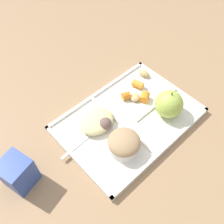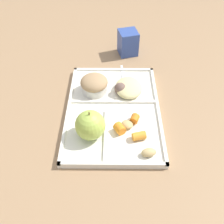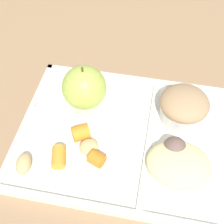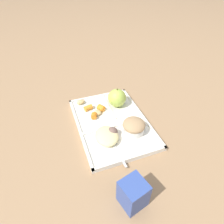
# 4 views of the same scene
# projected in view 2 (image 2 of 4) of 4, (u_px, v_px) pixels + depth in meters

# --- Properties ---
(ground) EXTENTS (6.00, 6.00, 0.00)m
(ground) POSITION_uv_depth(u_px,v_px,m) (114.00, 112.00, 0.78)
(ground) COLOR #997551
(lunch_tray) EXTENTS (0.40, 0.28, 0.02)m
(lunch_tray) POSITION_uv_depth(u_px,v_px,m) (114.00, 111.00, 0.77)
(lunch_tray) COLOR silver
(lunch_tray) RESTS_ON ground
(green_apple) EXTENTS (0.08, 0.08, 0.09)m
(green_apple) POSITION_uv_depth(u_px,v_px,m) (91.00, 125.00, 0.67)
(green_apple) COLOR #A8C14C
(green_apple) RESTS_ON lunch_tray
(bran_muffin) EXTENTS (0.09, 0.09, 0.06)m
(bran_muffin) POSITION_uv_depth(u_px,v_px,m) (95.00, 84.00, 0.80)
(bran_muffin) COLOR silver
(bran_muffin) RESTS_ON lunch_tray
(carrot_slice_edge) EXTENTS (0.03, 0.04, 0.02)m
(carrot_slice_edge) POSITION_uv_depth(u_px,v_px,m) (140.00, 136.00, 0.68)
(carrot_slice_edge) COLOR orange
(carrot_slice_edge) RESTS_ON lunch_tray
(carrot_slice_near_corner) EXTENTS (0.03, 0.03, 0.02)m
(carrot_slice_near_corner) POSITION_uv_depth(u_px,v_px,m) (135.00, 119.00, 0.73)
(carrot_slice_near_corner) COLOR orange
(carrot_slice_near_corner) RESTS_ON lunch_tray
(carrot_slice_center) EXTENTS (0.04, 0.04, 0.03)m
(carrot_slice_center) POSITION_uv_depth(u_px,v_px,m) (121.00, 129.00, 0.70)
(carrot_slice_center) COLOR orange
(carrot_slice_center) RESTS_ON lunch_tray
(potato_chunk_browned) EXTENTS (0.03, 0.04, 0.02)m
(potato_chunk_browned) POSITION_uv_depth(u_px,v_px,m) (150.00, 152.00, 0.65)
(potato_chunk_browned) COLOR tan
(potato_chunk_browned) RESTS_ON lunch_tray
(potato_chunk_large) EXTENTS (0.05, 0.05, 0.02)m
(potato_chunk_large) POSITION_uv_depth(u_px,v_px,m) (128.00, 124.00, 0.72)
(potato_chunk_large) COLOR tan
(potato_chunk_large) RESTS_ON lunch_tray
(egg_noodle_pile) EXTENTS (0.10, 0.09, 0.03)m
(egg_noodle_pile) POSITION_uv_depth(u_px,v_px,m) (129.00, 88.00, 0.81)
(egg_noodle_pile) COLOR beige
(egg_noodle_pile) RESTS_ON lunch_tray
(meatball_front) EXTENTS (0.04, 0.04, 0.04)m
(meatball_front) POSITION_uv_depth(u_px,v_px,m) (121.00, 89.00, 0.80)
(meatball_front) COLOR brown
(meatball_front) RESTS_ON lunch_tray
(meatball_side) EXTENTS (0.03, 0.03, 0.03)m
(meatball_side) POSITION_uv_depth(u_px,v_px,m) (131.00, 85.00, 0.82)
(meatball_side) COLOR brown
(meatball_side) RESTS_ON lunch_tray
(plastic_fork) EXTENTS (0.16, 0.03, 0.00)m
(plastic_fork) POSITION_uv_depth(u_px,v_px,m) (124.00, 82.00, 0.86)
(plastic_fork) COLOR silver
(plastic_fork) RESTS_ON lunch_tray
(milk_carton) EXTENTS (0.08, 0.08, 0.09)m
(milk_carton) POSITION_uv_depth(u_px,v_px,m) (129.00, 43.00, 0.97)
(milk_carton) COLOR #334C99
(milk_carton) RESTS_ON ground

